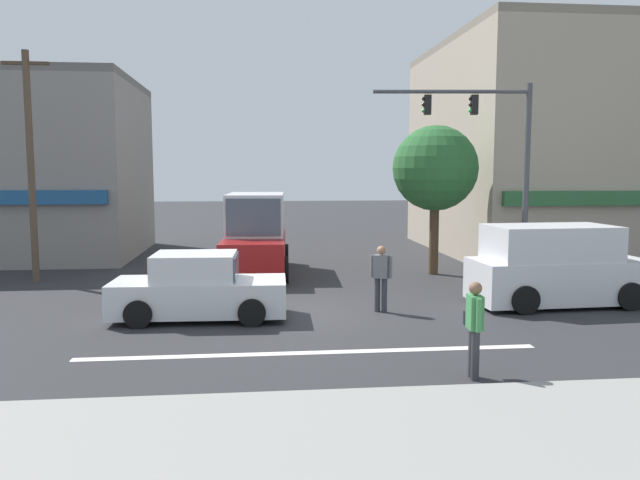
# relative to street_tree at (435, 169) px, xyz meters

# --- Properties ---
(ground_plane) EXTENTS (120.00, 120.00, 0.00)m
(ground_plane) POSITION_rel_street_tree_xyz_m (-5.04, -5.41, -3.60)
(ground_plane) COLOR #2B2B2D
(lane_marking_stripe) EXTENTS (9.00, 0.24, 0.01)m
(lane_marking_stripe) POSITION_rel_street_tree_xyz_m (-5.04, -8.91, -3.60)
(lane_marking_stripe) COLOR silver
(lane_marking_stripe) RESTS_ON ground
(sidewalk_curb) EXTENTS (40.00, 5.00, 0.16)m
(sidewalk_curb) POSITION_rel_street_tree_xyz_m (-5.04, -13.91, -3.52)
(sidewalk_curb) COLOR gray
(sidewalk_curb) RESTS_ON ground
(building_right_corner) EXTENTS (13.26, 11.91, 9.05)m
(building_right_corner) POSITION_rel_street_tree_xyz_m (8.57, 5.60, 0.92)
(building_right_corner) COLOR tan
(building_right_corner) RESTS_ON ground
(street_tree) EXTENTS (2.88, 2.88, 5.07)m
(street_tree) POSITION_rel_street_tree_xyz_m (0.00, 0.00, 0.00)
(street_tree) COLOR #4C3823
(street_tree) RESTS_ON ground
(utility_pole_near_left) EXTENTS (1.40, 0.22, 7.24)m
(utility_pole_near_left) POSITION_rel_street_tree_xyz_m (-13.09, -0.08, 0.17)
(utility_pole_near_left) COLOR brown
(utility_pole_near_left) RESTS_ON ground
(utility_pole_far_right) EXTENTS (1.40, 0.22, 7.80)m
(utility_pole_far_right) POSITION_rel_street_tree_xyz_m (2.91, 2.67, 0.45)
(utility_pole_far_right) COLOR brown
(utility_pole_far_right) RESTS_ON ground
(traffic_light_mast) EXTENTS (4.87, 0.65, 6.20)m
(traffic_light_mast) POSITION_rel_street_tree_xyz_m (1.37, -1.84, 0.58)
(traffic_light_mast) COLOR #47474C
(traffic_light_mast) RESTS_ON ground
(sedan_approaching_near) EXTENTS (4.16, 1.99, 1.58)m
(sedan_approaching_near) POSITION_rel_street_tree_xyz_m (-7.44, -5.80, -2.89)
(sedan_approaching_near) COLOR silver
(sedan_approaching_near) RESTS_ON ground
(box_truck_crossing_center) EXTENTS (2.47, 5.70, 2.75)m
(box_truck_crossing_center) POSITION_rel_street_tree_xyz_m (-6.06, 0.75, -2.35)
(box_truck_crossing_center) COLOR maroon
(box_truck_crossing_center) RESTS_ON ground
(van_parked_curbside) EXTENTS (4.69, 2.22, 2.11)m
(van_parked_curbside) POSITION_rel_street_tree_xyz_m (1.79, -5.20, -2.59)
(van_parked_curbside) COLOR silver
(van_parked_curbside) RESTS_ON ground
(pedestrian_foreground_with_bag) EXTENTS (0.33, 0.67, 1.67)m
(pedestrian_foreground_with_bag) POSITION_rel_street_tree_xyz_m (-2.41, -10.67, -2.65)
(pedestrian_foreground_with_bag) COLOR #333338
(pedestrian_foreground_with_bag) RESTS_ON ground
(pedestrian_mid_crossing) EXTENTS (0.52, 0.35, 1.67)m
(pedestrian_mid_crossing) POSITION_rel_street_tree_xyz_m (-2.97, -5.54, -2.65)
(pedestrian_mid_crossing) COLOR #333338
(pedestrian_mid_crossing) RESTS_ON ground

